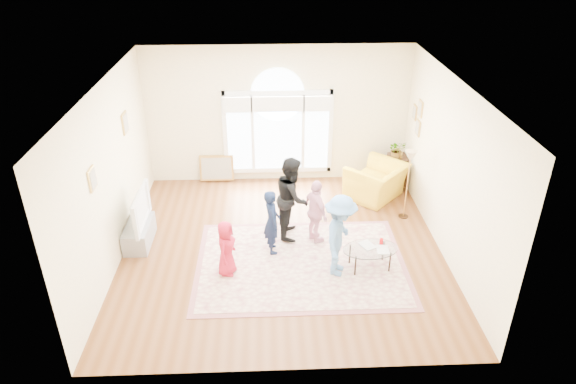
{
  "coord_description": "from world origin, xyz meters",
  "views": [
    {
      "loc": [
        -0.23,
        -8.14,
        5.58
      ],
      "look_at": [
        0.12,
        0.3,
        1.06
      ],
      "focal_mm": 32.0,
      "sensor_mm": 36.0,
      "label": 1
    }
  ],
  "objects_px": {
    "television": "(136,209)",
    "area_rug": "(301,263)",
    "coffee_table": "(370,249)",
    "armchair": "(376,181)",
    "tv_console": "(139,234)"
  },
  "relations": [
    {
      "from": "coffee_table",
      "to": "armchair",
      "type": "bearing_deg",
      "value": 69.61
    },
    {
      "from": "coffee_table",
      "to": "television",
      "type": "bearing_deg",
      "value": 159.87
    },
    {
      "from": "tv_console",
      "to": "television",
      "type": "height_order",
      "value": "television"
    },
    {
      "from": "television",
      "to": "area_rug",
      "type": "bearing_deg",
      "value": -14.91
    },
    {
      "from": "area_rug",
      "to": "armchair",
      "type": "distance_m",
      "value": 3.11
    },
    {
      "from": "television",
      "to": "armchair",
      "type": "distance_m",
      "value": 5.2
    },
    {
      "from": "tv_console",
      "to": "coffee_table",
      "type": "height_order",
      "value": "coffee_table"
    },
    {
      "from": "tv_console",
      "to": "television",
      "type": "xyz_separation_m",
      "value": [
        0.01,
        -0.0,
        0.55
      ]
    },
    {
      "from": "area_rug",
      "to": "armchair",
      "type": "relative_size",
      "value": 2.99
    },
    {
      "from": "area_rug",
      "to": "coffee_table",
      "type": "xyz_separation_m",
      "value": [
        1.22,
        -0.17,
        0.39
      ]
    },
    {
      "from": "armchair",
      "to": "coffee_table",
      "type": "bearing_deg",
      "value": 29.72
    },
    {
      "from": "television",
      "to": "armchair",
      "type": "relative_size",
      "value": 0.98
    },
    {
      "from": "television",
      "to": "coffee_table",
      "type": "height_order",
      "value": "television"
    },
    {
      "from": "area_rug",
      "to": "tv_console",
      "type": "distance_m",
      "value": 3.19
    },
    {
      "from": "television",
      "to": "coffee_table",
      "type": "xyz_separation_m",
      "value": [
        4.28,
        -0.99,
        -0.36
      ]
    }
  ]
}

